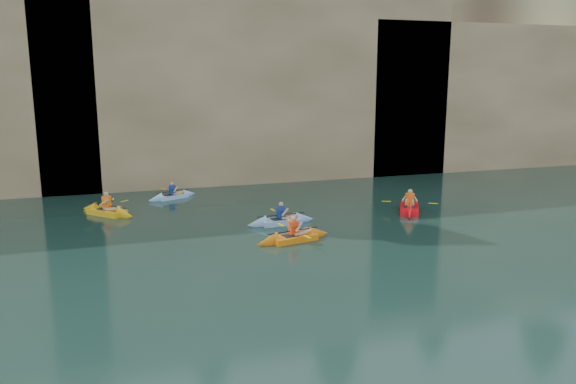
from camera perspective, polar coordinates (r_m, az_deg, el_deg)
name	(u,v)px	position (r m, az deg, el deg)	size (l,w,h in m)	color
ground	(443,365)	(13.16, 15.49, -16.59)	(160.00, 160.00, 0.00)	black
cliff	(203,78)	(40.11, -8.65, 11.34)	(70.00, 16.00, 12.00)	tan
cliff_slab_center	(258,84)	(33.30, -3.02, 10.90)	(24.00, 2.40, 11.40)	tan
cliff_slab_east	(537,94)	(43.08, 23.98, 9.06)	(26.00, 2.40, 9.84)	tan
sea_cave_center	(158,160)	(31.94, -13.10, 3.19)	(3.50, 1.00, 3.20)	black
sea_cave_east	(385,140)	(35.84, 9.81, 5.27)	(5.00, 1.00, 4.50)	black
kayaker_orange	(294,237)	(21.37, 0.57, -4.61)	(3.24, 2.34, 1.20)	orange
kayaker_ltblue_near	(281,221)	(23.76, -0.71, -2.94)	(3.07, 2.36, 1.19)	#85B0DF
kayaker_red_far	(409,208)	(26.58, 12.23, -1.60)	(2.44, 3.45, 1.30)	red
kayaker_yellow	(107,211)	(26.65, -17.90, -1.87)	(2.70, 2.88, 1.30)	gold
kayaker_ltblue_mid	(172,196)	(29.33, -11.67, -0.40)	(2.77, 1.94, 1.04)	#98C7FF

